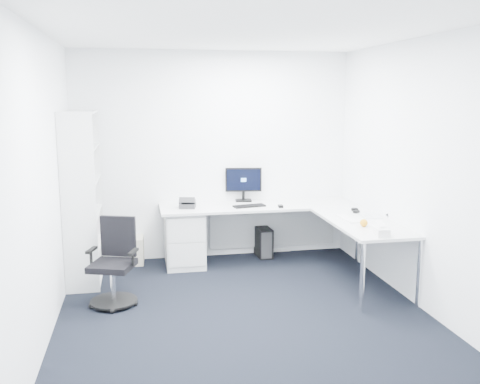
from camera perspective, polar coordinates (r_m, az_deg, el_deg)
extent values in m
plane|color=black|center=(5.35, 0.57, -13.18)|extent=(4.20, 4.20, 0.00)
plane|color=white|center=(4.95, 0.63, 16.87)|extent=(4.20, 4.20, 0.00)
cube|color=white|center=(7.03, -2.83, 3.86)|extent=(3.60, 0.02, 2.70)
cube|color=white|center=(2.99, 8.70, -4.96)|extent=(3.60, 0.02, 2.70)
cube|color=white|center=(4.94, -20.30, 0.54)|extent=(0.02, 4.20, 2.70)
cube|color=white|center=(5.62, 18.91, 1.71)|extent=(0.02, 4.20, 2.70)
cube|color=silver|center=(6.81, -5.93, -4.79)|extent=(0.48, 0.60, 0.74)
cube|color=black|center=(7.22, 2.47, -5.30)|extent=(0.20, 0.41, 0.39)
cube|color=#BAB59E|center=(7.06, -10.90, -6.05)|extent=(0.18, 0.37, 0.34)
cube|color=silver|center=(7.48, 4.21, -6.18)|extent=(0.31, 0.06, 0.04)
cube|color=black|center=(6.75, 0.99, -1.50)|extent=(0.42, 0.22, 0.02)
cube|color=black|center=(6.72, 4.35, -1.53)|extent=(0.06, 0.10, 0.03)
cube|color=silver|center=(6.19, 11.42, -2.81)|extent=(0.14, 0.40, 0.01)
sphere|color=orange|center=(5.86, 13.07, -3.24)|extent=(0.08, 0.08, 0.08)
cube|color=silver|center=(5.55, 14.72, -4.07)|extent=(0.15, 0.25, 0.08)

